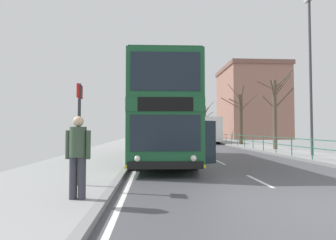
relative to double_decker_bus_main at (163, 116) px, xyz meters
name	(u,v)px	position (x,y,z in m)	size (l,w,h in m)	color
ground	(275,204)	(2.03, -8.12, -2.25)	(15.80, 140.00, 0.20)	#4A4A4F
double_decker_bus_main	(163,116)	(0.00, 0.00, 0.00)	(3.26, 10.50, 4.36)	#19512D
background_bus_far_lane	(201,129)	(5.53, 19.47, -0.63)	(2.93, 10.65, 3.01)	white
pedestrian_railing_far_kerb	(258,140)	(7.20, 5.52, -1.46)	(0.05, 32.25, 1.01)	#236B4C
pedestrian_companion	(78,152)	(-2.07, -7.94, -1.17)	(0.55, 0.39, 1.72)	#383842
bus_stop_sign_near	(79,122)	(-2.44, -6.53, -0.51)	(0.08, 0.44, 2.65)	#2D2D33
street_lamp_far_side	(310,65)	(8.48, 0.94, 3.03)	(0.28, 0.60, 9.09)	#38383D
bare_tree_far_00	(276,110)	(8.72, 5.83, 0.80)	(2.70, 1.13, 6.00)	brown
bare_tree_far_01	(205,120)	(8.05, 29.46, 0.86)	(2.64, 1.77, 6.13)	#4C3D2D
bare_tree_far_02	(240,117)	(8.36, 12.79, 0.62)	(3.46, 2.80, 6.28)	#4C3D2D
background_building_00	(251,103)	(17.17, 33.02, 4.21)	(10.28, 11.64, 12.92)	#936656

